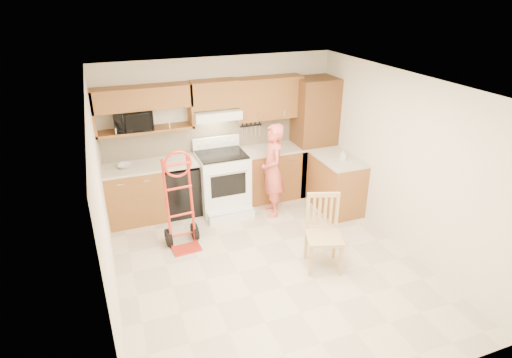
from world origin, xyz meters
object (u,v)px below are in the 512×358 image
microwave (133,120)px  hand_truck (181,205)px  person (273,171)px  dining_chair (324,234)px  range (223,178)px

microwave → hand_truck: (0.43, -1.20, -0.97)m
hand_truck → person: bearing=11.9°
microwave → dining_chair: 3.36m
dining_chair → range: bearing=129.3°
microwave → dining_chair: size_ratio=0.56×
microwave → dining_chair: (2.09, -2.36, -1.13)m
range → person: (0.72, -0.41, 0.19)m
microwave → range: microwave is taller
range → person: 0.85m
range → hand_truck: (-0.88, -0.88, 0.08)m
range → dining_chair: range is taller
person → dining_chair: (0.07, -1.63, -0.27)m
microwave → hand_truck: 1.60m
microwave → person: size_ratio=0.37×
hand_truck → dining_chair: 2.04m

